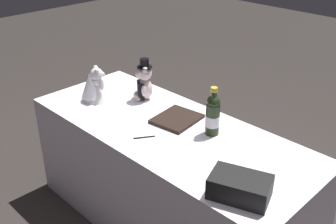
# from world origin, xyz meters

# --- Properties ---
(ground_plane) EXTENTS (12.00, 12.00, 0.00)m
(ground_plane) POSITION_xyz_m (0.00, 0.00, 0.00)
(ground_plane) COLOR #2D2826
(reception_table) EXTENTS (1.81, 0.74, 0.72)m
(reception_table) POSITION_xyz_m (0.00, 0.00, 0.36)
(reception_table) COLOR white
(reception_table) RESTS_ON ground_plane
(teddy_bear_groom) EXTENTS (0.13, 0.13, 0.28)m
(teddy_bear_groom) POSITION_xyz_m (-0.39, 0.16, 0.84)
(teddy_bear_groom) COLOR silver
(teddy_bear_groom) RESTS_ON reception_table
(teddy_bear_bride) EXTENTS (0.20, 0.22, 0.23)m
(teddy_bear_bride) POSITION_xyz_m (-0.60, -0.08, 0.82)
(teddy_bear_bride) COLOR white
(teddy_bear_bride) RESTS_ON reception_table
(champagne_bottle) EXTENTS (0.08, 0.08, 0.29)m
(champagne_bottle) POSITION_xyz_m (0.23, 0.13, 0.84)
(champagne_bottle) COLOR #1F2F16
(champagne_bottle) RESTS_ON reception_table
(signing_pen) EXTENTS (0.08, 0.11, 0.01)m
(signing_pen) POSITION_xyz_m (-0.01, -0.18, 0.73)
(signing_pen) COLOR black
(signing_pen) RESTS_ON reception_table
(gift_case_black) EXTENTS (0.31, 0.25, 0.10)m
(gift_case_black) POSITION_xyz_m (0.67, -0.22, 0.77)
(gift_case_black) COLOR black
(gift_case_black) RESTS_ON reception_table
(guestbook) EXTENTS (0.26, 0.30, 0.02)m
(guestbook) POSITION_xyz_m (-0.02, 0.10, 0.73)
(guestbook) COLOR black
(guestbook) RESTS_ON reception_table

